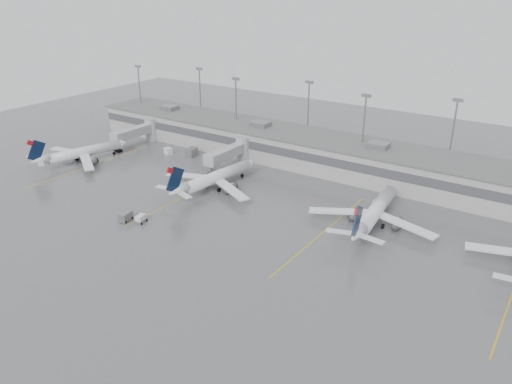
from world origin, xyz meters
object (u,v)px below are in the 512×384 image
Objects in this scene: jet_far_left at (81,152)px; baggage_tug at (141,220)px; jet_mid_left at (214,178)px; jet_mid_right at (375,212)px.

jet_far_left reaches higher than baggage_tug.
jet_mid_left is 10.51× the size of baggage_tug.
jet_mid_right reaches higher than jet_mid_left.
jet_mid_right is (81.49, 8.72, 0.18)m from jet_far_left.
jet_mid_right reaches higher than jet_far_left.
baggage_tug is (40.87, -17.18, -2.18)m from jet_far_left.
jet_far_left is 44.38m from baggage_tug.
jet_mid_right is at bearing 20.59° from jet_far_left.
baggage_tug is at bearing -8.32° from jet_far_left.
jet_mid_left is 22.77m from baggage_tug.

